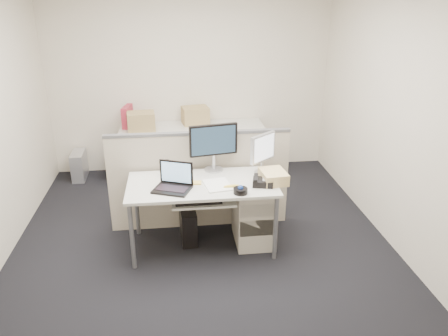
{
  "coord_description": "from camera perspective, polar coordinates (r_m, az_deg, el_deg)",
  "views": [
    {
      "loc": [
        -0.25,
        -4.0,
        2.55
      ],
      "look_at": [
        0.24,
        0.15,
        0.82
      ],
      "focal_mm": 35.0,
      "sensor_mm": 36.0,
      "label": 1
    }
  ],
  "objects": [
    {
      "name": "floor",
      "position": [
        4.76,
        -2.72,
        -10.06
      ],
      "size": [
        4.0,
        4.5,
        0.01
      ],
      "primitive_type": "cube",
      "color": "black",
      "rests_on": "ground"
    },
    {
      "name": "cardboard_box_left",
      "position": [
        6.07,
        -10.77,
        5.89
      ],
      "size": [
        0.39,
        0.31,
        0.27
      ],
      "primitive_type": "cube",
      "rotation": [
        0.0,
        0.0,
        0.1
      ],
      "color": "tan",
      "rests_on": "back_counter"
    },
    {
      "name": "red_binder",
      "position": [
        6.29,
        -12.5,
        6.53
      ],
      "size": [
        0.14,
        0.34,
        0.31
      ],
      "primitive_type": "cube",
      "rotation": [
        0.0,
        0.0,
        -0.19
      ],
      "color": "#A42538",
      "rests_on": "back_counter"
    },
    {
      "name": "manila_folders",
      "position": [
        4.43,
        6.46,
        -1.11
      ],
      "size": [
        0.27,
        0.33,
        0.11
      ],
      "primitive_type": "cube",
      "rotation": [
        0.0,
        0.0,
        0.11
      ],
      "color": "#E5B785",
      "rests_on": "desk"
    },
    {
      "name": "desk_phone",
      "position": [
        4.35,
        5.11,
        -1.88
      ],
      "size": [
        0.23,
        0.2,
        0.06
      ],
      "primitive_type": "cube",
      "rotation": [
        0.0,
        0.0,
        -0.23
      ],
      "color": "black",
      "rests_on": "desk"
    },
    {
      "name": "cardboard_box_right",
      "position": [
        6.29,
        -3.77,
        6.78
      ],
      "size": [
        0.41,
        0.34,
        0.26
      ],
      "primitive_type": "cube",
      "rotation": [
        0.0,
        0.0,
        0.16
      ],
      "color": "tan",
      "rests_on": "back_counter"
    },
    {
      "name": "cellphone",
      "position": [
        4.44,
        -4.88,
        -1.72
      ],
      "size": [
        0.06,
        0.1,
        0.01
      ],
      "primitive_type": "cube",
      "rotation": [
        0.0,
        0.0,
        -0.12
      ],
      "color": "black",
      "rests_on": "desk"
    },
    {
      "name": "travel_mug",
      "position": [
        4.57,
        -7.49,
        -0.12
      ],
      "size": [
        0.08,
        0.08,
        0.16
      ],
      "primitive_type": "cylinder",
      "rotation": [
        0.0,
        0.0,
        -0.12
      ],
      "color": "black",
      "rests_on": "desk"
    },
    {
      "name": "pc_tower_desk",
      "position": [
        4.77,
        -4.7,
        -7.32
      ],
      "size": [
        0.18,
        0.41,
        0.37
      ],
      "primitive_type": "cube",
      "rotation": [
        0.0,
        0.0,
        0.06
      ],
      "color": "black",
      "rests_on": "floor"
    },
    {
      "name": "drawer_pedestal",
      "position": [
        4.69,
        3.91,
        -5.9
      ],
      "size": [
        0.4,
        0.55,
        0.65
      ],
      "primitive_type": "cube",
      "color": "beige",
      "rests_on": "floor"
    },
    {
      "name": "trackball",
      "position": [
        4.17,
        2.17,
        -3.0
      ],
      "size": [
        0.17,
        0.17,
        0.05
      ],
      "primitive_type": "cylinder",
      "rotation": [
        0.0,
        0.0,
        -0.24
      ],
      "color": "black",
      "rests_on": "desk"
    },
    {
      "name": "back_counter",
      "position": [
        6.33,
        -4.06,
        2.18
      ],
      "size": [
        2.0,
        0.6,
        0.72
      ],
      "primitive_type": "cube",
      "color": "beige",
      "rests_on": "floor"
    },
    {
      "name": "monitor_small",
      "position": [
        4.57,
        5.05,
        1.8
      ],
      "size": [
        0.38,
        0.36,
        0.43
      ],
      "primitive_type": "cube",
      "rotation": [
        0.0,
        0.0,
        0.68
      ],
      "color": "#B7B7BC",
      "rests_on": "desk"
    },
    {
      "name": "pc_tower_spare_silver",
      "position": [
        6.58,
        -18.39,
        0.34
      ],
      "size": [
        0.17,
        0.42,
        0.39
      ],
      "primitive_type": "cube",
      "rotation": [
        0.0,
        0.0,
        0.01
      ],
      "color": "#B7B7BC",
      "rests_on": "floor"
    },
    {
      "name": "laptop",
      "position": [
        4.22,
        -6.87,
        -1.33
      ],
      "size": [
        0.42,
        0.37,
        0.26
      ],
      "primitive_type": "cube",
      "rotation": [
        0.0,
        0.0,
        -0.38
      ],
      "color": "black",
      "rests_on": "desk"
    },
    {
      "name": "paper_stack",
      "position": [
        4.34,
        -0.85,
        -2.24
      ],
      "size": [
        0.29,
        0.35,
        0.01
      ],
      "primitive_type": "cube",
      "rotation": [
        0.0,
        0.0,
        0.17
      ],
      "color": "white",
      "rests_on": "desk"
    },
    {
      "name": "cubicle_partition",
      "position": [
        4.88,
        -3.22,
        -1.75
      ],
      "size": [
        2.0,
        0.06,
        1.1
      ],
      "primitive_type": "cube",
      "color": "#ADA08A",
      "rests_on": "floor"
    },
    {
      "name": "wall_front",
      "position": [
        2.14,
        1.09,
        -11.73
      ],
      "size": [
        4.0,
        0.02,
        2.7
      ],
      "primitive_type": "cube",
      "color": "beige",
      "rests_on": "ground"
    },
    {
      "name": "wall_back",
      "position": [
        6.37,
        -4.45,
        11.56
      ],
      "size": [
        4.0,
        0.02,
        2.7
      ],
      "primitive_type": "cube",
      "color": "beige",
      "rests_on": "ground"
    },
    {
      "name": "monitor_main",
      "position": [
        4.61,
        -1.38,
        2.67
      ],
      "size": [
        0.54,
        0.29,
        0.52
      ],
      "primitive_type": "cube",
      "rotation": [
        0.0,
        0.0,
        0.18
      ],
      "color": "black",
      "rests_on": "desk"
    },
    {
      "name": "banana",
      "position": [
        4.29,
        0.98,
        -2.4
      ],
      "size": [
        0.17,
        0.06,
        0.04
      ],
      "primitive_type": "ellipsoid",
      "rotation": [
        0.0,
        0.0,
        0.09
      ],
      "color": "yellow",
      "rests_on": "desk"
    },
    {
      "name": "wall_right",
      "position": [
        4.74,
        21.97,
        6.18
      ],
      "size": [
        0.02,
        4.5,
        2.7
      ],
      "primitive_type": "cube",
      "color": "beige",
      "rests_on": "ground"
    },
    {
      "name": "keyboard_tray",
      "position": [
        4.29,
        -2.7,
        -4.3
      ],
      "size": [
        0.62,
        0.32,
        0.02
      ],
      "primitive_type": "cube",
      "color": "silver",
      "rests_on": "desk"
    },
    {
      "name": "keyboard",
      "position": [
        4.24,
        -3.34,
        -4.3
      ],
      "size": [
        0.45,
        0.16,
        0.02
      ],
      "primitive_type": "cube",
      "rotation": [
        0.0,
        0.0,
        0.01
      ],
      "color": "black",
      "rests_on": "keyboard_tray"
    },
    {
      "name": "sticky_pad",
      "position": [
        4.4,
        -3.55,
        -1.93
      ],
      "size": [
        0.09,
        0.09,
        0.01
      ],
      "primitive_type": "cube",
      "rotation": [
        0.0,
        0.0,
        -0.08
      ],
      "color": "#FFCF53",
      "rests_on": "desk"
    },
    {
      "name": "pc_tower_spare_dark",
      "position": [
        6.48,
        -14.12,
        0.59
      ],
      "size": [
        0.21,
        0.46,
        0.41
      ],
      "primitive_type": "cube",
      "rotation": [
        0.0,
        0.0,
        0.08
      ],
      "color": "black",
      "rests_on": "floor"
    },
    {
      "name": "desk",
      "position": [
        4.43,
        -2.88,
        -2.75
      ],
      "size": [
        1.5,
        0.75,
        0.73
      ],
      "color": "silver",
      "rests_on": "floor"
    }
  ]
}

